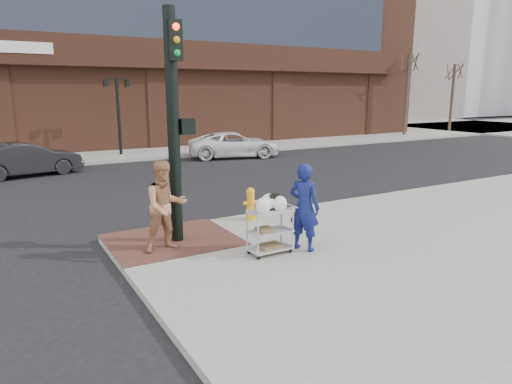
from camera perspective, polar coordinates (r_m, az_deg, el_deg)
ground at (r=10.06m, az=-5.42°, el=-7.63°), size 220.00×220.00×0.00m
sidewalk_far at (r=43.92m, az=-8.13°, el=7.96°), size 65.00×36.00×0.15m
brick_curb_ramp at (r=10.59m, az=-10.46°, el=-5.85°), size 2.80×2.40×0.01m
filler_block at (r=64.26m, az=13.79°, el=17.10°), size 14.00×20.00×18.00m
bare_tree_a at (r=37.63m, az=18.66°, el=16.15°), size 1.80×1.80×7.20m
bare_tree_b at (r=42.54m, az=23.64°, el=14.64°), size 1.80×1.80×6.70m
lamp_post at (r=25.32m, az=-16.85°, el=10.08°), size 1.32×0.22×4.00m
traffic_signal_pole at (r=10.00m, az=-10.14°, el=8.75°), size 0.61×0.51×5.00m
woman_blue at (r=9.59m, az=6.05°, el=-1.89°), size 0.71×0.81×1.86m
pedestrian_tan at (r=9.68m, az=-11.24°, el=-1.75°), size 0.95×0.76×1.91m
sedan_dark at (r=21.11m, az=-26.76°, el=3.67°), size 4.47×2.38×1.40m
minivan_white at (r=24.33m, az=-2.72°, el=5.92°), size 5.26×3.44×1.34m
utility_cart at (r=9.40m, az=1.76°, el=-4.43°), size 0.91×0.52×1.25m
fire_hydrant at (r=11.92m, az=-0.69°, el=-1.41°), size 0.40×0.28×0.85m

